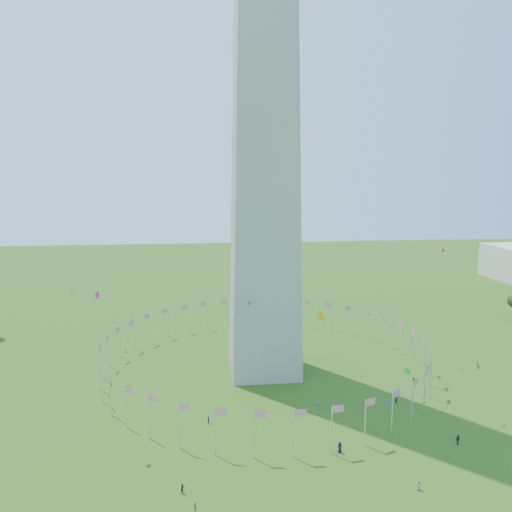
# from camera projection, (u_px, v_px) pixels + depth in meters

# --- Properties ---
(ground) EXTENTS (600.00, 600.00, 0.00)m
(ground) POSITION_uv_depth(u_px,v_px,m) (306.00, 493.00, 77.89)
(ground) COLOR #2A4D12
(ground) RESTS_ON ground
(washington_monument) EXTENTS (16.80, 16.80, 169.00)m
(washington_monument) POSITION_uv_depth(u_px,v_px,m) (265.00, 19.00, 113.66)
(washington_monument) COLOR #A7A395
(washington_monument) RESTS_ON ground
(flag_ring) EXTENTS (80.24, 80.24, 9.00)m
(flag_ring) POSITION_uv_depth(u_px,v_px,m) (264.00, 354.00, 126.24)
(flag_ring) COLOR silver
(flag_ring) RESTS_ON ground
(crowd) EXTENTS (91.24, 63.77, 1.95)m
(crowd) POSITION_uv_depth(u_px,v_px,m) (367.00, 486.00, 78.27)
(crowd) COLOR #521412
(crowd) RESTS_ON ground
(kites_aloft) EXTENTS (100.92, 73.83, 40.27)m
(kites_aloft) POSITION_uv_depth(u_px,v_px,m) (357.00, 326.00, 96.29)
(kites_aloft) COLOR orange
(kites_aloft) RESTS_ON ground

